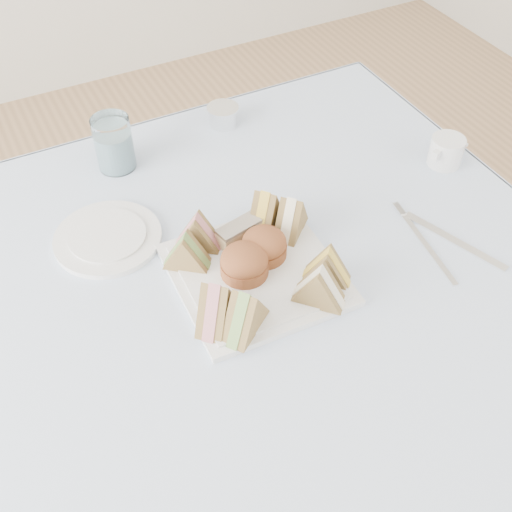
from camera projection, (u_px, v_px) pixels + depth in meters
name	position (u px, v px, depth m)	size (l,w,h in m)	color
floor	(267.00, 473.00, 1.61)	(4.00, 4.00, 0.00)	#9E7751
table	(270.00, 394.00, 1.34)	(0.90, 0.90, 0.74)	brown
tablecloth	(273.00, 273.00, 1.07)	(1.02, 1.02, 0.01)	#BDD4F8
serving_plate	(256.00, 274.00, 1.06)	(0.26, 0.26, 0.01)	silver
sandwich_fl_a	(216.00, 302.00, 0.96)	(0.09, 0.04, 0.08)	brown
sandwich_fl_b	(245.00, 311.00, 0.94)	(0.09, 0.04, 0.08)	brown
sandwich_fr_a	(327.00, 265.00, 1.02)	(0.08, 0.04, 0.07)	brown
sandwich_fr_b	(319.00, 285.00, 0.98)	(0.08, 0.04, 0.07)	brown
sandwich_bl_a	(186.00, 250.00, 1.04)	(0.08, 0.04, 0.07)	brown
sandwich_bl_b	(198.00, 231.00, 1.07)	(0.08, 0.04, 0.07)	brown
sandwich_br_a	(291.00, 215.00, 1.09)	(0.08, 0.04, 0.08)	brown
sandwich_br_b	(265.00, 209.00, 1.10)	(0.09, 0.04, 0.08)	brown
scone_left	(244.00, 262.00, 1.03)	(0.08, 0.08, 0.05)	brown
scone_right	(264.00, 245.00, 1.06)	(0.08, 0.08, 0.05)	brown
pastry_slice	(239.00, 233.00, 1.09)	(0.08, 0.03, 0.04)	beige
side_plate	(108.00, 238.00, 1.12)	(0.19, 0.19, 0.01)	silver
water_glass	(114.00, 143.00, 1.23)	(0.07, 0.07, 0.11)	white
tea_strainer	(223.00, 116.00, 1.35)	(0.07, 0.07, 0.04)	white
knife	(454.00, 241.00, 1.12)	(0.02, 0.20, 0.00)	white
fork	(428.00, 249.00, 1.10)	(0.01, 0.18, 0.00)	white
creamer_jug	(446.00, 151.00, 1.25)	(0.07, 0.07, 0.06)	silver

